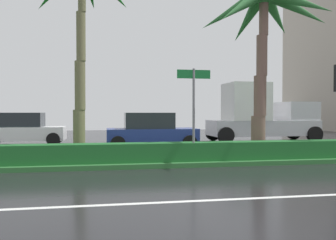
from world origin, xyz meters
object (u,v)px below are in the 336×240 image
(street_name_sign, at_px, (194,102))
(car_in_traffic_third, at_px, (151,131))
(car_in_traffic_second, at_px, (23,129))
(box_truck_lead, at_px, (261,115))
(palm_tree_centre, at_px, (265,18))

(street_name_sign, height_order, car_in_traffic_third, street_name_sign)
(car_in_traffic_second, xyz_separation_m, box_truck_lead, (13.56, -0.14, 0.72))
(palm_tree_centre, bearing_deg, car_in_traffic_second, 141.72)
(box_truck_lead, bearing_deg, car_in_traffic_second, 179.41)
(street_name_sign, relative_size, car_in_traffic_second, 0.70)
(car_in_traffic_second, bearing_deg, box_truck_lead, -0.59)
(palm_tree_centre, height_order, street_name_sign, palm_tree_centre)
(palm_tree_centre, xyz_separation_m, box_truck_lead, (3.50, 7.80, -3.59))
(palm_tree_centre, xyz_separation_m, car_in_traffic_third, (-3.53, 4.81, -4.31))
(palm_tree_centre, relative_size, box_truck_lead, 1.00)
(car_in_traffic_second, relative_size, car_in_traffic_third, 1.00)
(car_in_traffic_third, relative_size, box_truck_lead, 0.67)
(car_in_traffic_second, relative_size, box_truck_lead, 0.67)
(street_name_sign, bearing_deg, box_truck_lead, 53.78)
(box_truck_lead, bearing_deg, palm_tree_centre, -114.19)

